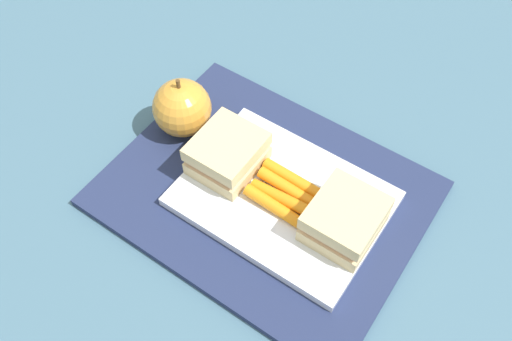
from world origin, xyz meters
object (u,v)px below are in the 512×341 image
Objects in this scene: food_tray at (283,198)px; sandwich_half_right at (227,153)px; apple at (182,108)px; carrot_sticks_bundle at (283,192)px; sandwich_half_left at (345,219)px.

sandwich_half_right is (0.08, 0.00, 0.03)m from food_tray.
apple reaches higher than food_tray.
carrot_sticks_bundle is at bearing -162.61° from food_tray.
apple is (0.24, -0.02, 0.00)m from sandwich_half_left.
apple reaches higher than sandwich_half_left.
apple is at bearing -5.55° from sandwich_half_left.
food_tray is at bearing 0.00° from sandwich_half_left.
food_tray is 2.91× the size of carrot_sticks_bundle.
sandwich_half_left is at bearing 174.45° from apple.
apple is (0.09, -0.02, 0.00)m from sandwich_half_right.
sandwich_half_left is 0.08m from carrot_sticks_bundle.
apple is at bearing -15.25° from sandwich_half_right.
carrot_sticks_bundle is 0.94× the size of apple.
food_tray is 2.73× the size of apple.
apple is at bearing -8.16° from food_tray.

